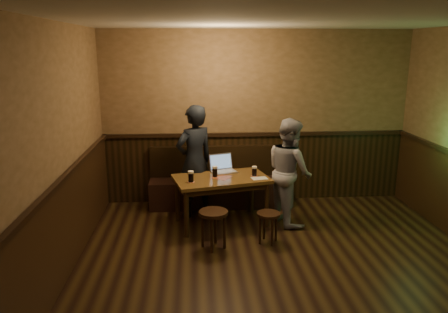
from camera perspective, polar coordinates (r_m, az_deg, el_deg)
name	(u,v)px	position (r m, az deg, el deg)	size (l,w,h in m)	color
room	(294,179)	(4.56, 9.13, -2.91)	(5.04, 6.04, 2.84)	black
bench	(218,186)	(7.13, -0.77, -3.93)	(2.20, 0.50, 0.95)	black
pub_table	(221,184)	(6.28, -0.36, -3.55)	(1.46, 1.04, 0.71)	brown
stool_left	(213,219)	(5.61, -1.39, -8.11)	(0.44, 0.44, 0.50)	black
stool_right	(268,219)	(5.81, 5.82, -8.11)	(0.39, 0.39, 0.42)	black
pint_left	(191,177)	(6.03, -4.35, -2.62)	(0.10, 0.10, 0.16)	#B73A16
pint_mid	(215,172)	(6.26, -1.19, -1.98)	(0.10, 0.10, 0.16)	#B73A16
pint_right	(254,171)	(6.31, 3.99, -1.92)	(0.09, 0.09, 0.15)	#B73A16
laptop	(223,167)	(6.53, -0.20, -1.40)	(0.43, 0.39, 0.26)	silver
menu	(259,178)	(6.22, 4.65, -2.85)	(0.22, 0.15, 0.00)	silver
person_suit	(195,161)	(6.58, -3.87, -0.61)	(0.62, 0.41, 1.70)	black
person_grey	(289,171)	(6.38, 8.54, -1.91)	(0.75, 0.59, 1.55)	#949499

